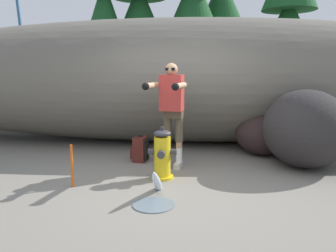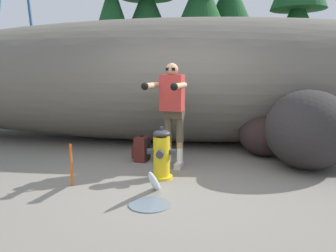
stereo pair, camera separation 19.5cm
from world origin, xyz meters
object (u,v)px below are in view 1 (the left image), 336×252
fire_hydrant (162,155)px  boulder_large (306,129)px  survey_stake (72,166)px  boulder_mid (262,134)px  spare_backpack (140,149)px  utility_worker (172,103)px

fire_hydrant → boulder_large: bearing=19.9°
boulder_large → survey_stake: 3.78m
boulder_mid → spare_backpack: bearing=-163.1°
fire_hydrant → spare_backpack: size_ratio=1.67×
utility_worker → spare_backpack: (-0.60, 0.40, -0.88)m
boulder_large → boulder_mid: bearing=125.3°
utility_worker → spare_backpack: size_ratio=3.66×
utility_worker → spare_backpack: bearing=-113.0°
fire_hydrant → spare_backpack: (-0.50, 0.95, -0.15)m
survey_stake → boulder_large: bearing=20.4°
utility_worker → survey_stake: (-1.32, -1.03, -0.79)m
boulder_mid → survey_stake: boulder_mid is taller
spare_backpack → survey_stake: bearing=72.1°
fire_hydrant → spare_backpack: 1.08m
boulder_mid → survey_stake: 3.64m
boulder_large → survey_stake: bearing=-159.6°
boulder_large → fire_hydrant: bearing=-160.1°
fire_hydrant → boulder_mid: 2.40m
utility_worker → survey_stake: bearing=-41.4°
survey_stake → spare_backpack: bearing=63.3°
fire_hydrant → survey_stake: 1.30m
fire_hydrant → boulder_mid: size_ratio=0.74×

